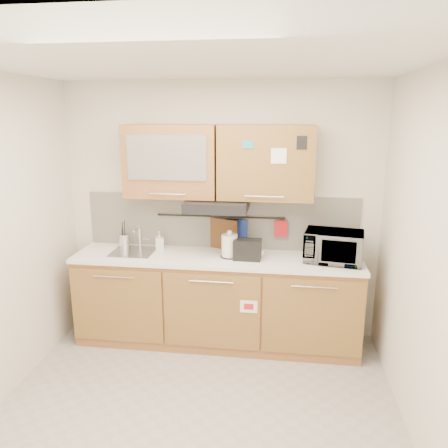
% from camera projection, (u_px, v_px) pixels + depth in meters
% --- Properties ---
extents(floor, '(3.20, 3.20, 0.00)m').
position_uv_depth(floor, '(193.00, 418.00, 3.37)').
color(floor, '#9E9993').
rests_on(floor, ground).
extents(ceiling, '(3.20, 3.20, 0.00)m').
position_uv_depth(ceiling, '(186.00, 61.00, 2.73)').
color(ceiling, white).
rests_on(ceiling, wall_back).
extents(wall_back, '(3.20, 0.00, 3.20)m').
position_uv_depth(wall_back, '(221.00, 212.00, 4.49)').
color(wall_back, silver).
rests_on(wall_back, ground).
extents(wall_right, '(0.00, 3.00, 3.00)m').
position_uv_depth(wall_right, '(431.00, 269.00, 2.84)').
color(wall_right, silver).
rests_on(wall_right, ground).
extents(base_cabinet, '(2.80, 0.64, 0.88)m').
position_uv_depth(base_cabinet, '(217.00, 304.00, 4.41)').
color(base_cabinet, '#A6643A').
rests_on(base_cabinet, floor).
extents(countertop, '(2.82, 0.62, 0.04)m').
position_uv_depth(countertop, '(216.00, 258.00, 4.29)').
color(countertop, white).
rests_on(countertop, base_cabinet).
extents(backsplash, '(2.80, 0.02, 0.56)m').
position_uv_depth(backsplash, '(221.00, 221.00, 4.50)').
color(backsplash, silver).
rests_on(backsplash, countertop).
extents(upper_cabinets, '(1.82, 0.37, 0.70)m').
position_uv_depth(upper_cabinets, '(217.00, 162.00, 4.19)').
color(upper_cabinets, '#A6643A').
rests_on(upper_cabinets, wall_back).
extents(range_hood, '(0.60, 0.46, 0.10)m').
position_uv_depth(range_hood, '(217.00, 205.00, 4.22)').
color(range_hood, black).
rests_on(range_hood, upper_cabinets).
extents(sink, '(0.42, 0.40, 0.26)m').
position_uv_depth(sink, '(134.00, 252.00, 4.41)').
color(sink, silver).
rests_on(sink, countertop).
extents(utensil_rail, '(1.30, 0.02, 0.02)m').
position_uv_depth(utensil_rail, '(220.00, 217.00, 4.45)').
color(utensil_rail, black).
rests_on(utensil_rail, backsplash).
extents(utensil_crock, '(0.12, 0.12, 0.28)m').
position_uv_depth(utensil_crock, '(125.00, 240.00, 4.56)').
color(utensil_crock, silver).
rests_on(utensil_crock, countertop).
extents(kettle, '(0.20, 0.19, 0.27)m').
position_uv_depth(kettle, '(230.00, 246.00, 4.24)').
color(kettle, silver).
rests_on(kettle, countertop).
extents(toaster, '(0.27, 0.17, 0.20)m').
position_uv_depth(toaster, '(247.00, 249.00, 4.17)').
color(toaster, black).
rests_on(toaster, countertop).
extents(microwave, '(0.58, 0.44, 0.29)m').
position_uv_depth(microwave, '(333.00, 247.00, 4.10)').
color(microwave, '#999999').
rests_on(microwave, countertop).
extents(soap_bottle, '(0.11, 0.11, 0.19)m').
position_uv_depth(soap_bottle, '(159.00, 240.00, 4.49)').
color(soap_bottle, '#999999').
rests_on(soap_bottle, countertop).
extents(cutting_board, '(0.31, 0.14, 0.40)m').
position_uv_depth(cutting_board, '(223.00, 238.00, 4.49)').
color(cutting_board, brown).
rests_on(cutting_board, utensil_rail).
extents(oven_mitt, '(0.14, 0.08, 0.22)m').
position_uv_depth(oven_mitt, '(241.00, 230.00, 4.44)').
color(oven_mitt, '#21389B').
rests_on(oven_mitt, utensil_rail).
extents(dark_pouch, '(0.14, 0.05, 0.22)m').
position_uv_depth(dark_pouch, '(231.00, 229.00, 4.45)').
color(dark_pouch, black).
rests_on(dark_pouch, utensil_rail).
extents(pot_holder, '(0.13, 0.02, 0.16)m').
position_uv_depth(pot_holder, '(281.00, 229.00, 4.38)').
color(pot_holder, '#AB161C').
rests_on(pot_holder, utensil_rail).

